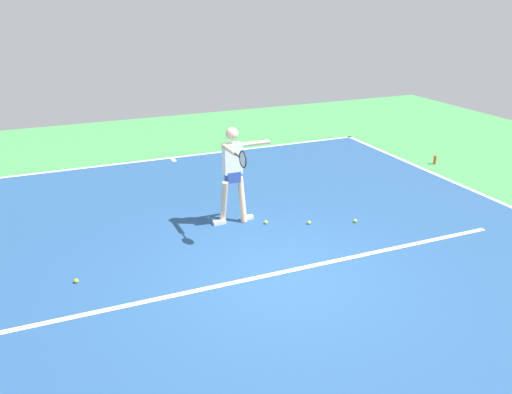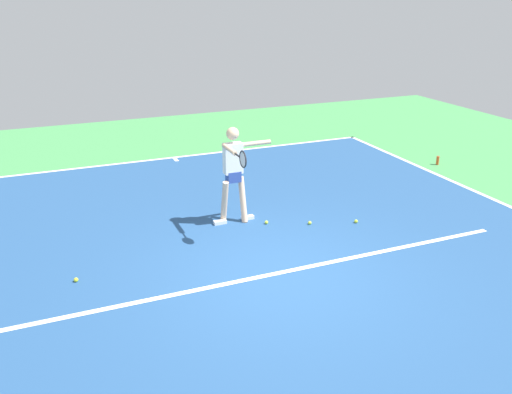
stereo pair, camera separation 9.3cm
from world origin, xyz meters
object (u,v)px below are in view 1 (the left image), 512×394
object	(u,v)px
tennis_ball_centre_court	(309,223)
tennis_ball_far_corner	(266,222)
tennis_ball_by_sideline	(355,221)
tennis_ball_by_baseline	(76,281)
tennis_player	(234,169)
water_bottle	(435,160)

from	to	relation	value
tennis_ball_centre_court	tennis_ball_far_corner	bearing A→B (deg)	-23.91
tennis_ball_by_sideline	tennis_ball_by_baseline	bearing A→B (deg)	2.94
tennis_ball_centre_court	tennis_ball_far_corner	xyz separation A→B (m)	(0.74, -0.33, 0.00)
tennis_ball_centre_court	tennis_ball_far_corner	distance (m)	0.81
tennis_ball_by_baseline	tennis_ball_centre_court	bearing A→B (deg)	-172.85
tennis_ball_by_sideline	tennis_player	bearing A→B (deg)	-23.24
tennis_ball_far_corner	tennis_ball_by_sideline	distance (m)	1.68
tennis_ball_by_sideline	water_bottle	size ratio (longest dim) A/B	0.30
tennis_player	tennis_ball_by_baseline	bearing A→B (deg)	20.75
tennis_player	tennis_ball_far_corner	bearing A→B (deg)	149.28
tennis_ball_by_sideline	water_bottle	bearing A→B (deg)	-149.01
tennis_ball_by_sideline	water_bottle	distance (m)	4.49
tennis_player	tennis_ball_by_sideline	xyz separation A→B (m)	(-2.09, 0.90, -1.03)
tennis_ball_by_sideline	water_bottle	xyz separation A→B (m)	(-3.84, -2.31, 0.08)
tennis_player	water_bottle	size ratio (longest dim) A/B	8.33
tennis_ball_by_baseline	tennis_ball_far_corner	distance (m)	3.58
water_bottle	tennis_ball_centre_court	bearing A→B (deg)	23.55
tennis_ball_by_baseline	water_bottle	xyz separation A→B (m)	(-8.90, -2.57, 0.08)
tennis_ball_by_baseline	tennis_ball_centre_court	distance (m)	4.25
tennis_ball_centre_court	water_bottle	world-z (taller)	water_bottle
water_bottle	tennis_ball_far_corner	bearing A→B (deg)	17.53
tennis_ball_by_baseline	tennis_ball_by_sideline	distance (m)	5.06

